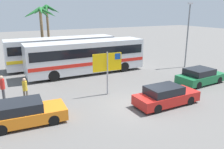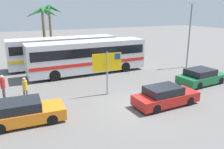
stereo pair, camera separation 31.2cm
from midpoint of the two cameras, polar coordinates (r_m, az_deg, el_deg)
name	(u,v)px [view 2 (the right image)]	position (r m, az deg, el deg)	size (l,w,h in m)	color
ground	(139,106)	(15.19, 7.39, -7.82)	(120.00, 120.00, 0.00)	#605E5B
bus_front_coach	(88,55)	(22.41, -5.72, 4.79)	(11.45, 2.67, 3.17)	silver
bus_rear_coach	(64,50)	(25.53, -11.66, 5.91)	(11.45, 2.67, 3.17)	silver
ferry_sign	(108,64)	(16.39, -0.53, 2.68)	(2.20, 0.21, 3.20)	gray
car_red	(165,96)	(15.39, 13.69, -5.28)	(4.43, 1.77, 1.32)	red
car_green	(201,77)	(20.67, 21.78, -0.51)	(4.35, 2.17, 1.32)	#196638
car_orange	(24,112)	(13.58, -20.46, -8.79)	(4.29, 2.06, 1.32)	orange
pedestrian_by_bus	(25,87)	(16.51, -20.40, -3.05)	(0.32, 0.32, 1.69)	#706656
pedestrian_near_sign	(3,85)	(17.24, -25.12, -2.49)	(0.32, 0.32, 1.82)	#4C4C51
lamp_post_right_side	(189,33)	(25.69, 19.10, 9.75)	(0.56, 0.20, 6.76)	slate
palm_tree_seaside	(50,13)	(33.44, -15.06, 14.50)	(3.68, 3.89, 6.73)	brown
palm_tree_inland	(43,17)	(28.17, -16.58, 13.68)	(4.00, 4.25, 6.39)	brown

